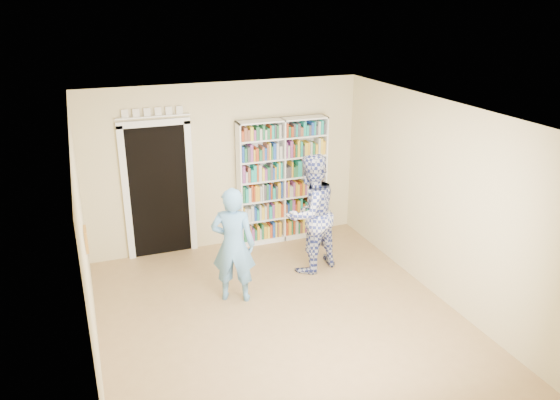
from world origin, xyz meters
The scene contains 11 objects.
floor centered at (0.00, 0.00, 0.00)m, with size 5.00×5.00×0.00m, color #9A764A.
ceiling centered at (0.00, 0.00, 2.70)m, with size 5.00×5.00×0.00m, color white.
wall_back centered at (0.00, 2.50, 1.35)m, with size 4.50×4.50×0.00m, color beige.
wall_left centered at (-2.25, 0.00, 1.35)m, with size 5.00×5.00×0.00m, color beige.
wall_right centered at (2.25, 0.00, 1.35)m, with size 5.00×5.00×0.00m, color beige.
bookshelf centered at (0.91, 2.34, 1.05)m, with size 1.52×0.28×2.09m.
doorway centered at (-1.10, 2.48, 1.18)m, with size 1.10×0.08×2.43m.
wall_art centered at (-2.23, 0.20, 1.40)m, with size 0.03×0.25×0.25m, color brown.
man_blue centered at (-0.41, 0.69, 0.81)m, with size 0.59×0.39×1.62m, color #5A94C9.
man_plaid centered at (0.90, 1.14, 0.91)m, with size 0.88×0.69×1.82m, color navy.
paper_sheet centered at (1.01, 0.97, 1.04)m, with size 0.22×0.01×0.31m, color white.
Camera 1 is at (-2.15, -5.71, 3.92)m, focal length 35.00 mm.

